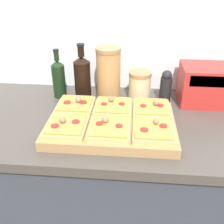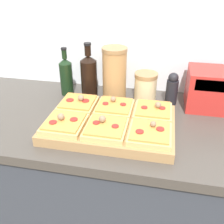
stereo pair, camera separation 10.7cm
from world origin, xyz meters
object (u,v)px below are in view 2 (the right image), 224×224
(pepper_mill, at_px, (172,89))
(grain_jar_short, at_px, (145,87))
(toaster_oven, at_px, (212,89))
(cutting_board, at_px, (111,124))
(wine_bottle, at_px, (89,75))
(grain_jar_tall, at_px, (115,74))
(olive_oil_bottle, at_px, (66,76))

(pepper_mill, bearing_deg, grain_jar_short, 180.00)
(toaster_oven, bearing_deg, pepper_mill, 179.73)
(cutting_board, bearing_deg, toaster_oven, 33.28)
(wine_bottle, height_order, pepper_mill, wine_bottle)
(wine_bottle, distance_m, pepper_mill, 0.40)
(wine_bottle, bearing_deg, grain_jar_tall, 0.00)
(olive_oil_bottle, bearing_deg, pepper_mill, 0.00)
(olive_oil_bottle, relative_size, wine_bottle, 0.89)
(cutting_board, xyz_separation_m, wine_bottle, (-0.17, 0.27, 0.09))
(wine_bottle, xyz_separation_m, grain_jar_short, (0.28, 0.00, -0.04))
(grain_jar_tall, bearing_deg, pepper_mill, 0.00)
(cutting_board, xyz_separation_m, toaster_oven, (0.42, 0.27, 0.07))
(cutting_board, distance_m, grain_jar_tall, 0.30)
(grain_jar_tall, distance_m, grain_jar_short, 0.16)
(olive_oil_bottle, distance_m, pepper_mill, 0.52)
(wine_bottle, bearing_deg, olive_oil_bottle, 180.00)
(cutting_board, distance_m, toaster_oven, 0.50)
(grain_jar_tall, bearing_deg, olive_oil_bottle, 180.00)
(pepper_mill, bearing_deg, grain_jar_tall, 180.00)
(wine_bottle, xyz_separation_m, grain_jar_tall, (0.13, 0.00, 0.02))
(cutting_board, relative_size, wine_bottle, 1.88)
(grain_jar_short, xyz_separation_m, pepper_mill, (0.12, 0.00, 0.00))
(wine_bottle, height_order, grain_jar_short, wine_bottle)
(grain_jar_tall, height_order, toaster_oven, grain_jar_tall)
(wine_bottle, xyz_separation_m, pepper_mill, (0.40, 0.00, -0.04))
(pepper_mill, distance_m, toaster_oven, 0.18)
(olive_oil_bottle, bearing_deg, grain_jar_short, 0.00)
(cutting_board, bearing_deg, grain_jar_short, 67.57)
(grain_jar_tall, xyz_separation_m, pepper_mill, (0.27, 0.00, -0.05))
(olive_oil_bottle, distance_m, grain_jar_tall, 0.25)
(olive_oil_bottle, height_order, wine_bottle, wine_bottle)
(wine_bottle, relative_size, grain_jar_tall, 1.06)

